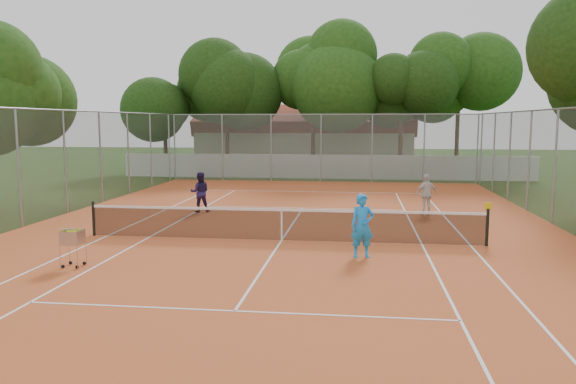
# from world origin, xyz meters

# --- Properties ---
(ground) EXTENTS (120.00, 120.00, 0.00)m
(ground) POSITION_xyz_m (0.00, 0.00, 0.00)
(ground) COLOR #1A370F
(ground) RESTS_ON ground
(court_pad) EXTENTS (18.00, 34.00, 0.02)m
(court_pad) POSITION_xyz_m (0.00, 0.00, 0.01)
(court_pad) COLOR #C05425
(court_pad) RESTS_ON ground
(court_lines) EXTENTS (10.98, 23.78, 0.01)m
(court_lines) POSITION_xyz_m (0.00, 0.00, 0.02)
(court_lines) COLOR white
(court_lines) RESTS_ON court_pad
(tennis_net) EXTENTS (11.88, 0.10, 0.98)m
(tennis_net) POSITION_xyz_m (0.00, 0.00, 0.51)
(tennis_net) COLOR black
(tennis_net) RESTS_ON court_pad
(perimeter_fence) EXTENTS (18.00, 34.00, 4.00)m
(perimeter_fence) POSITION_xyz_m (0.00, 0.00, 2.00)
(perimeter_fence) COLOR slate
(perimeter_fence) RESTS_ON ground
(boundary_wall) EXTENTS (26.00, 0.30, 1.50)m
(boundary_wall) POSITION_xyz_m (0.00, 19.00, 0.75)
(boundary_wall) COLOR silver
(boundary_wall) RESTS_ON ground
(clubhouse) EXTENTS (16.40, 9.00, 4.40)m
(clubhouse) POSITION_xyz_m (-2.00, 29.00, 2.20)
(clubhouse) COLOR beige
(clubhouse) RESTS_ON ground
(tropical_trees) EXTENTS (29.00, 19.00, 10.00)m
(tropical_trees) POSITION_xyz_m (0.00, 22.00, 5.00)
(tropical_trees) COLOR black
(tropical_trees) RESTS_ON ground
(player_near) EXTENTS (0.68, 0.52, 1.68)m
(player_near) POSITION_xyz_m (2.38, -1.82, 0.86)
(player_near) COLOR #1C90EE
(player_near) RESTS_ON court_pad
(player_far_left) EXTENTS (0.90, 0.78, 1.58)m
(player_far_left) POSITION_xyz_m (-3.93, 4.91, 0.81)
(player_far_left) COLOR #1F1643
(player_far_left) RESTS_ON court_pad
(player_far_right) EXTENTS (0.99, 0.69, 1.56)m
(player_far_right) POSITION_xyz_m (4.86, 5.48, 0.80)
(player_far_right) COLOR silver
(player_far_right) RESTS_ON court_pad
(ball_hopper) EXTENTS (0.52, 0.52, 1.00)m
(ball_hopper) POSITION_xyz_m (-4.63, -3.72, 0.52)
(ball_hopper) COLOR #B7B6BE
(ball_hopper) RESTS_ON court_pad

